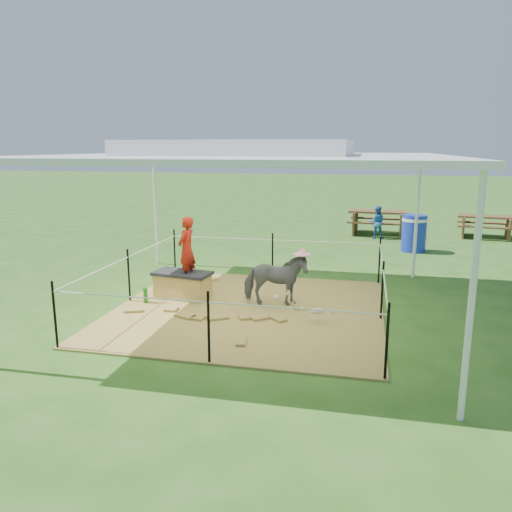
% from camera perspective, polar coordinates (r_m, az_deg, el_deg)
% --- Properties ---
extents(ground, '(90.00, 90.00, 0.00)m').
position_cam_1_polar(ground, '(8.79, -0.85, -6.24)').
color(ground, '#2D5919').
rests_on(ground, ground).
extents(hay_patch, '(4.60, 4.60, 0.03)m').
position_cam_1_polar(hay_patch, '(8.79, -0.85, -6.15)').
color(hay_patch, brown).
rests_on(hay_patch, ground).
extents(canopy_tent, '(6.30, 6.30, 2.90)m').
position_cam_1_polar(canopy_tent, '(8.33, -0.91, 11.59)').
color(canopy_tent, silver).
rests_on(canopy_tent, ground).
extents(rope_fence, '(4.54, 4.54, 1.00)m').
position_cam_1_polar(rope_fence, '(8.61, -0.87, -2.18)').
color(rope_fence, black).
rests_on(rope_fence, ground).
extents(straw_bale, '(1.06, 0.64, 0.44)m').
position_cam_1_polar(straw_bale, '(9.46, -8.38, -3.43)').
color(straw_bale, '#AB803E').
rests_on(straw_bale, hay_patch).
extents(dark_cloth, '(1.13, 0.71, 0.06)m').
position_cam_1_polar(dark_cloth, '(9.40, -8.42, -1.97)').
color(dark_cloth, black).
rests_on(dark_cloth, straw_bale).
extents(woman, '(0.35, 0.47, 1.19)m').
position_cam_1_polar(woman, '(9.24, -7.95, 1.42)').
color(woman, '#A51C10').
rests_on(woman, straw_bale).
extents(green_bottle, '(0.09, 0.09, 0.28)m').
position_cam_1_polar(green_bottle, '(9.30, -12.52, -4.41)').
color(green_bottle, '#186F19').
rests_on(green_bottle, hay_patch).
extents(pony, '(1.19, 0.71, 0.94)m').
position_cam_1_polar(pony, '(8.84, 2.21, -2.74)').
color(pony, '#4D4D52').
rests_on(pony, hay_patch).
extents(pink_hat, '(0.29, 0.29, 0.14)m').
position_cam_1_polar(pink_hat, '(8.72, 2.24, 0.69)').
color(pink_hat, pink).
rests_on(pink_hat, pony).
extents(foal, '(0.87, 0.64, 0.43)m').
position_cam_1_polar(foal, '(8.12, 6.94, -6.09)').
color(foal, '#C0B28C').
rests_on(foal, hay_patch).
extents(trash_barrel, '(0.75, 0.75, 1.00)m').
position_cam_1_polar(trash_barrel, '(14.26, 17.59, 2.49)').
color(trash_barrel, '#172CAE').
rests_on(trash_barrel, ground).
extents(picnic_table_near, '(1.96, 1.48, 0.78)m').
position_cam_1_polar(picnic_table_near, '(16.78, 13.74, 3.74)').
color(picnic_table_near, '#50381B').
rests_on(picnic_table_near, ground).
extents(picnic_table_far, '(1.82, 1.43, 0.69)m').
position_cam_1_polar(picnic_table_far, '(17.31, 24.74, 3.06)').
color(picnic_table_far, '#52341C').
rests_on(picnic_table_far, ground).
extents(distant_person, '(0.50, 0.39, 1.02)m').
position_cam_1_polar(distant_person, '(15.99, 13.64, 3.76)').
color(distant_person, '#3068B6').
rests_on(distant_person, ground).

